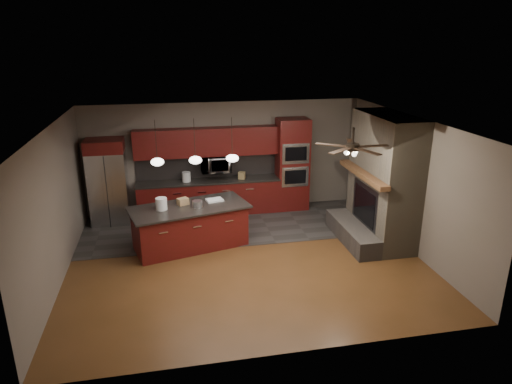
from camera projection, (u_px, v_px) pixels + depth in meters
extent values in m
plane|color=brown|center=(246.00, 259.00, 9.32)|extent=(7.00, 7.00, 0.00)
cube|color=white|center=(245.00, 123.00, 8.42)|extent=(7.00, 6.00, 0.02)
cube|color=#6A5E55|center=(225.00, 157.00, 11.65)|extent=(7.00, 0.02, 2.80)
cube|color=#6A5E55|center=(410.00, 184.00, 9.52)|extent=(0.02, 6.00, 2.80)
cube|color=#6A5E55|center=(55.00, 207.00, 8.21)|extent=(0.02, 6.00, 2.80)
cube|color=#322F2D|center=(233.00, 225.00, 10.99)|extent=(7.00, 2.40, 0.01)
cube|color=#6B604C|center=(384.00, 179.00, 9.82)|extent=(0.80, 2.00, 2.80)
cube|color=#4C453F|center=(352.00, 233.00, 10.08)|extent=(0.50, 2.00, 0.40)
cube|color=#2D2D30|center=(365.00, 206.00, 9.93)|extent=(0.05, 1.20, 0.95)
cube|color=black|center=(364.00, 206.00, 9.93)|extent=(0.02, 1.00, 0.75)
cube|color=brown|center=(363.00, 174.00, 9.67)|extent=(0.22, 2.10, 0.10)
cube|color=#550F11|center=(209.00, 198.00, 11.60)|extent=(3.55, 0.60, 0.86)
cube|color=black|center=(208.00, 181.00, 11.45)|extent=(3.59, 0.64, 0.04)
cube|color=black|center=(207.00, 166.00, 11.61)|extent=(3.55, 0.03, 0.60)
cube|color=#550F11|center=(207.00, 142.00, 11.26)|extent=(3.55, 0.35, 0.70)
cube|color=#550F11|center=(292.00, 165.00, 11.76)|extent=(0.80, 0.60, 2.38)
cube|color=silver|center=(295.00, 177.00, 11.55)|extent=(0.70, 0.03, 0.52)
cube|color=black|center=(295.00, 177.00, 11.53)|extent=(0.55, 0.02, 0.35)
cube|color=silver|center=(296.00, 154.00, 11.36)|extent=(0.70, 0.03, 0.52)
cube|color=black|center=(296.00, 154.00, 11.34)|extent=(0.55, 0.02, 0.35)
imported|color=silver|center=(216.00, 164.00, 11.40)|extent=(0.73, 0.41, 0.50)
cube|color=silver|center=(109.00, 188.00, 10.93)|extent=(0.88, 0.72, 1.76)
cube|color=#2D2D30|center=(107.00, 193.00, 10.59)|extent=(0.02, 0.02, 1.74)
cube|color=silver|center=(102.00, 191.00, 10.55)|extent=(0.03, 0.03, 0.88)
cube|color=silver|center=(111.00, 190.00, 10.58)|extent=(0.03, 0.03, 0.88)
cube|color=#550F11|center=(104.00, 146.00, 10.59)|extent=(0.88, 0.72, 0.30)
cube|color=#550F11|center=(190.00, 227.00, 9.76)|extent=(2.48, 1.51, 0.88)
cube|color=black|center=(189.00, 207.00, 9.61)|extent=(2.66, 1.69, 0.04)
cylinder|color=silver|center=(161.00, 204.00, 9.39)|extent=(0.24, 0.24, 0.25)
cylinder|color=silver|center=(197.00, 204.00, 9.56)|extent=(0.28, 0.28, 0.14)
cube|color=white|center=(215.00, 200.00, 9.94)|extent=(0.40, 0.32, 0.04)
cube|color=#9D7B51|center=(183.00, 201.00, 9.70)|extent=(0.27, 0.24, 0.14)
cylinder|color=silver|center=(186.00, 177.00, 11.31)|extent=(0.25, 0.25, 0.24)
cube|color=olive|center=(242.00, 175.00, 11.53)|extent=(0.20, 0.18, 0.18)
cylinder|color=black|center=(156.00, 140.00, 8.88)|extent=(0.01, 0.01, 0.78)
ellipsoid|color=white|center=(157.00, 162.00, 9.03)|extent=(0.26, 0.26, 0.16)
cylinder|color=black|center=(194.00, 138.00, 9.02)|extent=(0.01, 0.01, 0.78)
ellipsoid|color=white|center=(195.00, 160.00, 9.17)|extent=(0.26, 0.26, 0.16)
cylinder|color=black|center=(232.00, 137.00, 9.16)|extent=(0.01, 0.01, 0.78)
ellipsoid|color=white|center=(232.00, 158.00, 9.31)|extent=(0.26, 0.26, 0.16)
cylinder|color=black|center=(353.00, 136.00, 8.06)|extent=(0.04, 0.04, 0.30)
cylinder|color=black|center=(352.00, 147.00, 8.12)|extent=(0.24, 0.24, 0.12)
cube|color=#332114|center=(372.00, 146.00, 8.19)|extent=(0.60, 0.12, 0.01)
cube|color=#332114|center=(351.00, 142.00, 8.48)|extent=(0.30, 0.61, 0.01)
cube|color=#332114|center=(332.00, 145.00, 8.27)|extent=(0.56, 0.45, 0.01)
cube|color=#332114|center=(341.00, 151.00, 7.86)|extent=(0.56, 0.45, 0.01)
cube|color=#332114|center=(367.00, 151.00, 7.81)|extent=(0.30, 0.61, 0.01)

